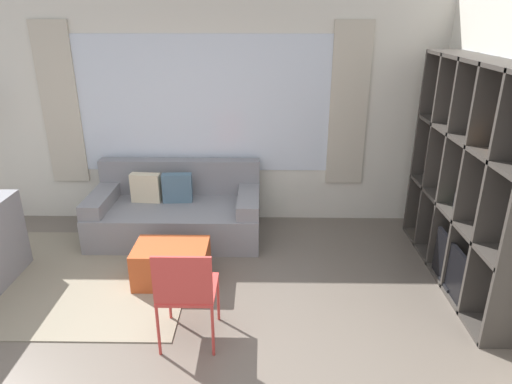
{
  "coord_description": "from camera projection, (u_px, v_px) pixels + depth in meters",
  "views": [
    {
      "loc": [
        0.7,
        -2.59,
        2.49
      ],
      "look_at": [
        0.63,
        1.52,
        0.85
      ],
      "focal_mm": 32.0,
      "sensor_mm": 36.0,
      "label": 1
    }
  ],
  "objects": [
    {
      "name": "folding_chair",
      "position": [
        186.0,
        288.0,
        3.48
      ],
      "size": [
        0.44,
        0.46,
        0.86
      ],
      "rotation": [
        0.0,
        0.0,
        3.14
      ],
      "color": "#CC3D38",
      "rests_on": "ground_plane"
    },
    {
      "name": "wall_back",
      "position": [
        205.0,
        113.0,
        5.43
      ],
      "size": [
        6.75,
        0.11,
        2.7
      ],
      "color": "silver",
      "rests_on": "ground_plane"
    },
    {
      "name": "shelving_unit",
      "position": [
        472.0,
        181.0,
        4.21
      ],
      "size": [
        0.36,
        2.13,
        2.11
      ],
      "color": "#515660",
      "rests_on": "ground_plane"
    },
    {
      "name": "ottoman",
      "position": [
        172.0,
        264.0,
        4.44
      ],
      "size": [
        0.71,
        0.48,
        0.39
      ],
      "color": "#B74C23",
      "rests_on": "ground_plane"
    },
    {
      "name": "area_rug",
      "position": [
        86.0,
        277.0,
        4.57
      ],
      "size": [
        2.08,
        1.93,
        0.01
      ],
      "primitive_type": "cube",
      "color": "gray",
      "rests_on": "ground_plane"
    },
    {
      "name": "ground_plane",
      "position": [
        166.0,
        376.0,
        3.34
      ],
      "size": [
        16.0,
        16.0,
        0.0
      ],
      "primitive_type": "plane",
      "color": "#665B51"
    },
    {
      "name": "wall_right",
      "position": [
        499.0,
        147.0,
        4.08
      ],
      "size": [
        0.07,
        3.96,
        2.7
      ],
      "primitive_type": "cube",
      "color": "silver",
      "rests_on": "ground_plane"
    },
    {
      "name": "couch_main",
      "position": [
        177.0,
        212.0,
        5.35
      ],
      "size": [
        1.93,
        0.97,
        0.82
      ],
      "color": "gray",
      "rests_on": "ground_plane"
    }
  ]
}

